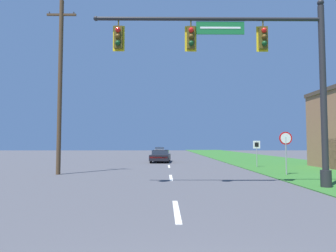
{
  "coord_description": "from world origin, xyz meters",
  "views": [
    {
      "loc": [
        -0.32,
        -2.31,
        1.84
      ],
      "look_at": [
        0.0,
        30.93,
        3.81
      ],
      "focal_mm": 32.0,
      "sensor_mm": 36.0,
      "label": 1
    }
  ],
  "objects_px": {
    "signal_mast": "(260,68)",
    "car_ahead": "(161,156)",
    "far_car": "(160,151)",
    "utility_pole_near": "(60,83)",
    "route_sign_post": "(257,148)",
    "stop_sign": "(286,143)"
  },
  "relations": [
    {
      "from": "utility_pole_near",
      "to": "far_car",
      "type": "bearing_deg",
      "value": 81.44
    },
    {
      "from": "signal_mast",
      "to": "far_car",
      "type": "relative_size",
      "value": 2.2
    },
    {
      "from": "car_ahead",
      "to": "far_car",
      "type": "distance_m",
      "value": 23.94
    },
    {
      "from": "signal_mast",
      "to": "car_ahead",
      "type": "distance_m",
      "value": 18.75
    },
    {
      "from": "utility_pole_near",
      "to": "stop_sign",
      "type": "bearing_deg",
      "value": -2.55
    },
    {
      "from": "far_car",
      "to": "utility_pole_near",
      "type": "xyz_separation_m",
      "value": [
        -5.41,
        -35.98,
        4.91
      ]
    },
    {
      "from": "signal_mast",
      "to": "route_sign_post",
      "type": "relative_size",
      "value": 4.93
    },
    {
      "from": "stop_sign",
      "to": "route_sign_post",
      "type": "distance_m",
      "value": 5.81
    },
    {
      "from": "far_car",
      "to": "stop_sign",
      "type": "bearing_deg",
      "value": -77.52
    },
    {
      "from": "route_sign_post",
      "to": "utility_pole_near",
      "type": "distance_m",
      "value": 15.06
    },
    {
      "from": "far_car",
      "to": "route_sign_post",
      "type": "xyz_separation_m",
      "value": [
        8.15,
        -30.78,
        0.92
      ]
    },
    {
      "from": "route_sign_post",
      "to": "car_ahead",
      "type": "bearing_deg",
      "value": 138.0
    },
    {
      "from": "signal_mast",
      "to": "route_sign_post",
      "type": "xyz_separation_m",
      "value": [
        3.11,
        10.8,
        -3.53
      ]
    },
    {
      "from": "signal_mast",
      "to": "far_car",
      "type": "distance_m",
      "value": 42.12
    },
    {
      "from": "stop_sign",
      "to": "utility_pole_near",
      "type": "height_order",
      "value": "utility_pole_near"
    },
    {
      "from": "signal_mast",
      "to": "utility_pole_near",
      "type": "xyz_separation_m",
      "value": [
        -10.45,
        5.61,
        0.46
      ]
    },
    {
      "from": "car_ahead",
      "to": "far_car",
      "type": "relative_size",
      "value": 1.05
    },
    {
      "from": "car_ahead",
      "to": "far_car",
      "type": "xyz_separation_m",
      "value": [
        -0.55,
        23.94,
        -0.0
      ]
    },
    {
      "from": "far_car",
      "to": "signal_mast",
      "type": "bearing_deg",
      "value": -83.1
    },
    {
      "from": "signal_mast",
      "to": "car_ahead",
      "type": "relative_size",
      "value": 2.1
    },
    {
      "from": "car_ahead",
      "to": "utility_pole_near",
      "type": "relative_size",
      "value": 0.45
    },
    {
      "from": "signal_mast",
      "to": "utility_pole_near",
      "type": "height_order",
      "value": "utility_pole_near"
    }
  ]
}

